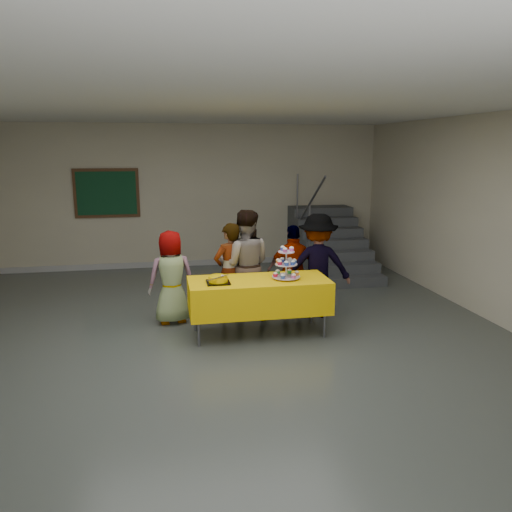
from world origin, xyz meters
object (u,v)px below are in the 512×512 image
(schoolchild_c, at_px, (245,265))
(schoolchild_d, at_px, (294,271))
(schoolchild_e, at_px, (317,266))
(schoolchild_a, at_px, (171,277))
(bear_cake, at_px, (218,279))
(staircase, at_px, (328,246))
(bake_table, at_px, (259,295))
(schoolchild_b, at_px, (230,272))
(cupcake_stand, at_px, (286,266))
(noticeboard, at_px, (107,193))

(schoolchild_c, height_order, schoolchild_d, schoolchild_c)
(schoolchild_e, bearing_deg, schoolchild_a, 6.58)
(bear_cake, bearing_deg, staircase, 52.42)
(bear_cake, xyz_separation_m, schoolchild_e, (1.56, 0.66, -0.05))
(bake_table, height_order, schoolchild_b, schoolchild_b)
(schoolchild_c, distance_m, staircase, 3.52)
(bake_table, distance_m, cupcake_stand, 0.53)
(schoolchild_a, distance_m, staircase, 4.28)
(cupcake_stand, bearing_deg, schoolchild_c, 120.35)
(bear_cake, xyz_separation_m, staircase, (2.70, 3.51, -0.34))
(schoolchild_d, height_order, staircase, staircase)
(bear_cake, height_order, schoolchild_c, schoolchild_c)
(schoolchild_a, height_order, schoolchild_d, schoolchild_d)
(schoolchild_a, distance_m, schoolchild_e, 2.16)
(bake_table, bearing_deg, bear_cake, -172.32)
(cupcake_stand, bearing_deg, bear_cake, -177.09)
(bear_cake, relative_size, schoolchild_d, 0.26)
(cupcake_stand, distance_m, schoolchild_b, 0.98)
(bake_table, xyz_separation_m, schoolchild_a, (-1.14, 0.71, 0.12))
(bake_table, bearing_deg, staircase, 58.01)
(noticeboard, bearing_deg, schoolchild_a, -71.63)
(cupcake_stand, relative_size, bear_cake, 1.24)
(bear_cake, relative_size, staircase, 0.15)
(bake_table, xyz_separation_m, staircase, (2.15, 3.44, -0.07))
(bake_table, xyz_separation_m, schoolchild_b, (-0.30, 0.66, 0.17))
(schoolchild_c, bearing_deg, schoolchild_a, 11.74)
(staircase, height_order, noticeboard, noticeboard)
(bear_cake, relative_size, noticeboard, 0.28)
(cupcake_stand, xyz_separation_m, schoolchild_b, (-0.67, 0.69, -0.22))
(cupcake_stand, distance_m, bear_cake, 0.93)
(schoolchild_a, relative_size, schoolchild_b, 0.94)
(schoolchild_c, bearing_deg, bear_cake, 69.48)
(bear_cake, distance_m, schoolchild_d, 1.45)
(schoolchild_a, bearing_deg, bake_table, 138.49)
(noticeboard, bearing_deg, bake_table, -61.43)
(noticeboard, bearing_deg, schoolchild_d, -50.08)
(schoolchild_b, relative_size, schoolchild_d, 1.05)
(schoolchild_a, bearing_deg, schoolchild_b, 166.99)
(schoolchild_c, bearing_deg, staircase, -118.09)
(bake_table, distance_m, schoolchild_a, 1.35)
(schoolchild_a, bearing_deg, bear_cake, 117.10)
(bear_cake, distance_m, schoolchild_b, 0.78)
(bake_table, relative_size, schoolchild_c, 1.15)
(schoolchild_a, relative_size, schoolchild_e, 0.87)
(schoolchild_c, distance_m, noticeboard, 4.29)
(schoolchild_b, height_order, staircase, staircase)
(schoolchild_d, distance_m, noticeboard, 4.76)
(cupcake_stand, relative_size, staircase, 0.19)
(staircase, bearing_deg, noticeboard, 169.42)
(schoolchild_b, bearing_deg, schoolchild_d, 157.01)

